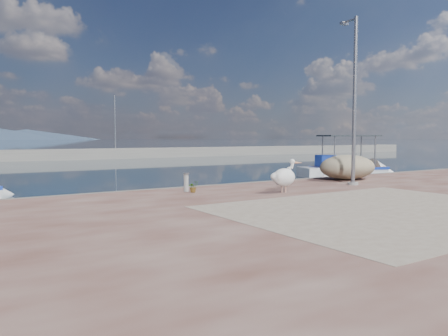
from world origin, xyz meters
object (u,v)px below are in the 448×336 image
boat_right (347,173)px  pelican (284,177)px  lamp_post (354,107)px  bollard_near (186,181)px

boat_right → pelican: bearing=-129.4°
lamp_post → pelican: bearing=-173.9°
lamp_post → bollard_near: lamp_post is taller
bollard_near → lamp_post: bearing=-13.9°
pelican → lamp_post: size_ratio=0.18×
pelican → lamp_post: (4.17, 0.44, 2.72)m
pelican → bollard_near: (-2.88, 2.19, -0.19)m
boat_right → pelican: boat_right is taller
bollard_near → pelican: bearing=-37.3°
lamp_post → bollard_near: size_ratio=9.95×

